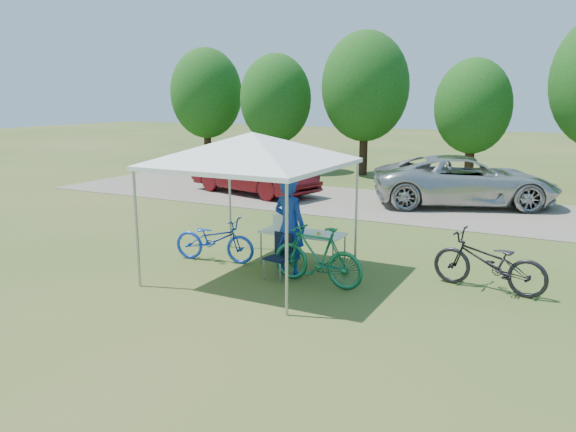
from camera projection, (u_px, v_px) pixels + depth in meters
name	position (u px, v px, depth m)	size (l,w,h in m)	color
ground	(254.00, 275.00, 10.78)	(100.00, 100.00, 0.00)	#2D5119
gravel_strip	(384.00, 205.00, 17.72)	(24.00, 5.00, 0.02)	gray
canopy	(252.00, 136.00, 10.23)	(4.53, 4.53, 3.00)	#A5A5AA
treeline	(427.00, 92.00, 22.36)	(24.89, 4.28, 6.30)	#382314
folding_table	(303.00, 234.00, 11.28)	(1.69, 0.70, 0.69)	white
folding_chair	(281.00, 252.00, 10.55)	(0.50, 0.52, 0.84)	black
cooler	(285.00, 222.00, 11.41)	(0.45, 0.31, 0.33)	white
ice_cream_cup	(319.00, 233.00, 11.05)	(0.08, 0.08, 0.06)	#C1DC33
cyclist	(289.00, 226.00, 10.68)	(0.69, 0.45, 1.90)	#13329E
bike_blue	(215.00, 239.00, 11.61)	(0.61, 1.76, 0.92)	#163DC1
bike_green	(317.00, 255.00, 10.13)	(0.51, 1.82, 1.10)	#176B43
bike_dark	(489.00, 262.00, 9.82)	(0.69, 1.99, 1.04)	black
minivan	(465.00, 181.00, 17.45)	(2.57, 5.57, 1.55)	beige
sedan	(254.00, 171.00, 19.56)	(1.70, 4.86, 1.60)	#4F0D11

